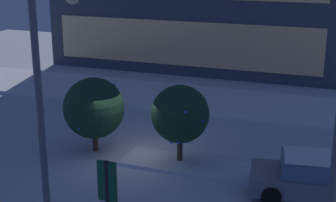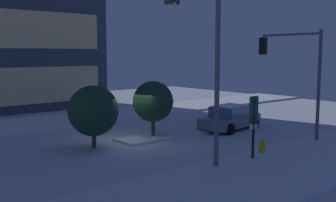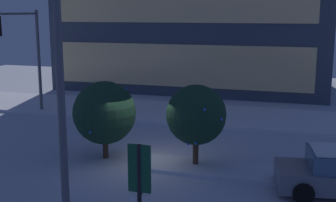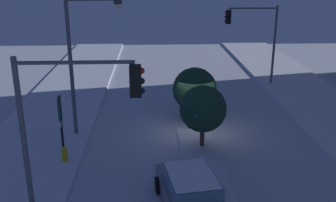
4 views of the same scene
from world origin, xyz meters
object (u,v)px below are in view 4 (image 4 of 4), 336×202
Objects in this scene: car_near at (191,194)px; fire_hydrant at (65,155)px; street_lamp_arched at (86,47)px; traffic_light_corner_far_left at (255,31)px; traffic_light_corner_near_right at (71,113)px; decorated_tree_left_of_median at (195,90)px; decorated_tree_median at (203,109)px; parking_info_sign at (61,118)px.

fire_hydrant is at bearing -135.10° from car_near.
street_lamp_arched is at bearing -156.03° from car_near.
traffic_light_corner_far_left is 0.83× the size of street_lamp_arched.
decorated_tree_left_of_median is at bearing 62.68° from traffic_light_corner_near_right.
decorated_tree_median is (11.00, -5.17, -2.06)m from traffic_light_corner_far_left.
decorated_tree_median is 3.75m from decorated_tree_left_of_median.
traffic_light_corner_near_right is 7.85m from street_lamp_arched.
traffic_light_corner_near_right is at bearing 17.57° from fire_hydrant.
traffic_light_corner_near_right reaches higher than car_near.
fire_hydrant is 1.81m from parking_info_sign.
car_near is at bearing 53.80° from fire_hydrant.
traffic_light_corner_far_left is at bearing 150.10° from car_near.
parking_info_sign is 7.83m from decorated_tree_left_of_median.
traffic_light_corner_far_left is 17.32m from fire_hydrant.
traffic_light_corner_near_right is at bearing -27.32° from decorated_tree_left_of_median.
fire_hydrant is at bearing -108.57° from street_lamp_arched.
parking_info_sign reaches higher than car_near.
street_lamp_arched reaches higher than parking_info_sign.
street_lamp_arched is 6.63m from decorated_tree_left_of_median.
decorated_tree_left_of_median reaches higher than fire_hydrant.
traffic_light_corner_far_left is at bearing 43.45° from parking_info_sign.
decorated_tree_left_of_median is (-9.64, 4.98, -2.25)m from traffic_light_corner_near_right.
street_lamp_arched is 3.74m from parking_info_sign.
car_near is 9.14m from decorated_tree_left_of_median.
decorated_tree_median reaches higher than fire_hydrant.
parking_info_sign is at bearing 107.18° from traffic_light_corner_near_right.
car_near reaches higher than fire_hydrant.
car_near is at bearing -11.54° from decorated_tree_median.
traffic_light_corner_near_right reaches higher than parking_info_sign.
decorated_tree_median is at bearing 64.84° from traffic_light_corner_far_left.
decorated_tree_median is 1.01× the size of decorated_tree_left_of_median.
street_lamp_arched reaches higher than decorated_tree_median.
parking_info_sign is at bearing -140.34° from car_near.
decorated_tree_left_of_median is at bearing 11.84° from street_lamp_arched.
decorated_tree_left_of_median is (7.25, -5.15, -2.24)m from traffic_light_corner_far_left.
car_near is 5.52m from decorated_tree_median.
car_near is at bearing 69.00° from traffic_light_corner_far_left.
street_lamp_arched reaches higher than traffic_light_corner_far_left.
traffic_light_corner_far_left is 1.00× the size of traffic_light_corner_near_right.
traffic_light_corner_near_right is (0.64, -3.90, 3.41)m from car_near.
traffic_light_corner_far_left is 1.88× the size of decorated_tree_left_of_median.
parking_info_sign is 0.91× the size of decorated_tree_left_of_median.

